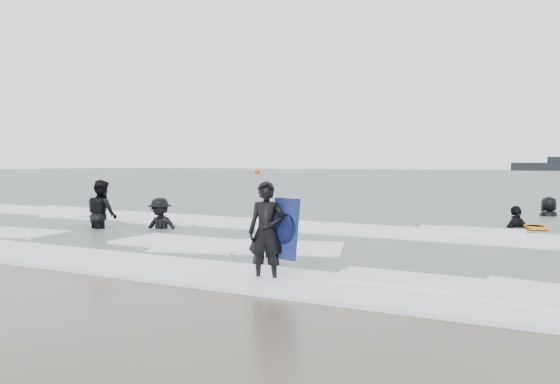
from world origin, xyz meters
The scene contains 10 objects.
ground centered at (0.00, 0.00, 0.00)m, with size 320.00×320.00×0.00m, color brown.
sea centered at (0.00, 80.00, 0.06)m, with size 320.00×320.00×0.00m, color #47544C.
surfer_centre centered at (2.74, -0.56, 0.00)m, with size 0.59×0.39×1.62m, color black.
surfer_wading centered at (-4.70, 3.14, 0.00)m, with size 0.96×0.75×1.97m, color black.
surfer_breaker centered at (-3.09, 3.71, 0.00)m, with size 1.15×0.66×1.78m, color black.
surfer_right_near centered at (5.60, 8.86, 0.00)m, with size 1.07×0.44×1.82m, color black.
surfer_right_far centered at (6.29, 12.94, 0.00)m, with size 0.92×0.60×1.88m, color black.
surf_foam centered at (0.00, 3.70, 0.04)m, with size 30.03×9.06×0.09m.
bodyboards centered at (1.31, 3.89, 0.50)m, with size 11.86×9.79×1.25m.
buoy centered at (-41.70, 74.42, 0.42)m, with size 1.00×1.00×1.65m.
Camera 1 is at (6.95, -7.98, 1.87)m, focal length 35.00 mm.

